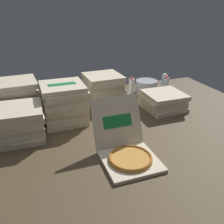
{
  "coord_description": "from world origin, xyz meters",
  "views": [
    {
      "loc": [
        -0.72,
        -1.81,
        1.07
      ],
      "look_at": [
        -0.03,
        0.1,
        0.14
      ],
      "focal_mm": 39.19,
      "sensor_mm": 36.0,
      "label": 1
    }
  ],
  "objects_px": {
    "water_bottle_0": "(131,88)",
    "ice_bucket": "(146,87)",
    "open_pizza_box": "(126,147)",
    "pizza_stack_right_far": "(103,89)",
    "pizza_stack_center_near": "(19,123)",
    "pizza_stack_center_far": "(17,99)",
    "water_bottle_2": "(164,84)",
    "water_bottle_1": "(166,87)",
    "pizza_stack_left_near": "(64,103)",
    "pizza_stack_right_mid": "(163,101)"
  },
  "relations": [
    {
      "from": "water_bottle_0",
      "to": "water_bottle_2",
      "type": "xyz_separation_m",
      "value": [
        0.45,
        0.0,
        0.0
      ]
    },
    {
      "from": "pizza_stack_center_near",
      "to": "pizza_stack_right_far",
      "type": "distance_m",
      "value": 1.05
    },
    {
      "from": "pizza_stack_left_near",
      "to": "water_bottle_0",
      "type": "xyz_separation_m",
      "value": [
        0.86,
        0.36,
        -0.07
      ]
    },
    {
      "from": "pizza_stack_right_mid",
      "to": "pizza_stack_left_near",
      "type": "height_order",
      "value": "pizza_stack_left_near"
    },
    {
      "from": "open_pizza_box",
      "to": "pizza_stack_right_far",
      "type": "height_order",
      "value": "open_pizza_box"
    },
    {
      "from": "open_pizza_box",
      "to": "water_bottle_1",
      "type": "height_order",
      "value": "open_pizza_box"
    },
    {
      "from": "pizza_stack_right_mid",
      "to": "water_bottle_1",
      "type": "height_order",
      "value": "water_bottle_1"
    },
    {
      "from": "water_bottle_2",
      "to": "ice_bucket",
      "type": "bearing_deg",
      "value": 160.62
    },
    {
      "from": "pizza_stack_left_near",
      "to": "water_bottle_0",
      "type": "bearing_deg",
      "value": 22.76
    },
    {
      "from": "pizza_stack_right_mid",
      "to": "water_bottle_2",
      "type": "distance_m",
      "value": 0.52
    },
    {
      "from": "pizza_stack_right_far",
      "to": "pizza_stack_right_mid",
      "type": "bearing_deg",
      "value": -36.97
    },
    {
      "from": "pizza_stack_left_near",
      "to": "water_bottle_1",
      "type": "bearing_deg",
      "value": 11.6
    },
    {
      "from": "pizza_stack_right_mid",
      "to": "water_bottle_0",
      "type": "xyz_separation_m",
      "value": [
        -0.18,
        0.44,
        0.03
      ]
    },
    {
      "from": "pizza_stack_right_mid",
      "to": "pizza_stack_center_far",
      "type": "height_order",
      "value": "pizza_stack_center_far"
    },
    {
      "from": "pizza_stack_center_far",
      "to": "pizza_stack_center_near",
      "type": "bearing_deg",
      "value": -89.93
    },
    {
      "from": "open_pizza_box",
      "to": "pizza_stack_right_far",
      "type": "bearing_deg",
      "value": 80.68
    },
    {
      "from": "pizza_stack_center_near",
      "to": "ice_bucket",
      "type": "height_order",
      "value": "pizza_stack_center_near"
    },
    {
      "from": "open_pizza_box",
      "to": "ice_bucket",
      "type": "bearing_deg",
      "value": 56.85
    },
    {
      "from": "water_bottle_0",
      "to": "water_bottle_1",
      "type": "bearing_deg",
      "value": -13.82
    },
    {
      "from": "open_pizza_box",
      "to": "pizza_stack_left_near",
      "type": "bearing_deg",
      "value": 112.74
    },
    {
      "from": "ice_bucket",
      "to": "water_bottle_0",
      "type": "height_order",
      "value": "water_bottle_0"
    },
    {
      "from": "pizza_stack_center_far",
      "to": "water_bottle_2",
      "type": "height_order",
      "value": "pizza_stack_center_far"
    },
    {
      "from": "pizza_stack_center_near",
      "to": "pizza_stack_right_far",
      "type": "xyz_separation_m",
      "value": [
        0.92,
        0.52,
        0.02
      ]
    },
    {
      "from": "pizza_stack_left_near",
      "to": "pizza_stack_center_far",
      "type": "relative_size",
      "value": 0.97
    },
    {
      "from": "pizza_stack_right_mid",
      "to": "pizza_stack_left_near",
      "type": "bearing_deg",
      "value": 175.9
    },
    {
      "from": "water_bottle_0",
      "to": "ice_bucket",
      "type": "bearing_deg",
      "value": 17.34
    },
    {
      "from": "pizza_stack_center_near",
      "to": "pizza_stack_center_far",
      "type": "distance_m",
      "value": 0.46
    },
    {
      "from": "water_bottle_2",
      "to": "pizza_stack_left_near",
      "type": "bearing_deg",
      "value": -164.51
    },
    {
      "from": "pizza_stack_left_near",
      "to": "pizza_stack_right_far",
      "type": "relative_size",
      "value": 0.99
    },
    {
      "from": "pizza_stack_right_far",
      "to": "water_bottle_0",
      "type": "bearing_deg",
      "value": 4.83
    },
    {
      "from": "water_bottle_1",
      "to": "water_bottle_2",
      "type": "bearing_deg",
      "value": 68.97
    },
    {
      "from": "open_pizza_box",
      "to": "water_bottle_2",
      "type": "xyz_separation_m",
      "value": [
        0.99,
        1.13,
        0.04
      ]
    },
    {
      "from": "pizza_stack_right_far",
      "to": "water_bottle_0",
      "type": "relative_size",
      "value": 1.75
    },
    {
      "from": "pizza_stack_right_mid",
      "to": "water_bottle_1",
      "type": "xyz_separation_m",
      "value": [
        0.23,
        0.34,
        0.03
      ]
    },
    {
      "from": "open_pizza_box",
      "to": "water_bottle_0",
      "type": "distance_m",
      "value": 1.25
    },
    {
      "from": "pizza_stack_center_near",
      "to": "pizza_stack_center_far",
      "type": "relative_size",
      "value": 0.96
    },
    {
      "from": "water_bottle_2",
      "to": "pizza_stack_right_far",
      "type": "bearing_deg",
      "value": -177.72
    },
    {
      "from": "pizza_stack_center_far",
      "to": "ice_bucket",
      "type": "bearing_deg",
      "value": 6.25
    },
    {
      "from": "pizza_stack_right_far",
      "to": "pizza_stack_left_near",
      "type": "bearing_deg",
      "value": -146.43
    },
    {
      "from": "pizza_stack_center_far",
      "to": "water_bottle_1",
      "type": "xyz_separation_m",
      "value": [
        1.69,
        -0.01,
        -0.06
      ]
    },
    {
      "from": "open_pizza_box",
      "to": "ice_bucket",
      "type": "relative_size",
      "value": 2.06
    },
    {
      "from": "ice_bucket",
      "to": "open_pizza_box",
      "type": "bearing_deg",
      "value": -123.15
    },
    {
      "from": "pizza_stack_center_far",
      "to": "water_bottle_0",
      "type": "height_order",
      "value": "pizza_stack_center_far"
    },
    {
      "from": "pizza_stack_right_mid",
      "to": "pizza_stack_left_near",
      "type": "xyz_separation_m",
      "value": [
        -1.04,
        0.07,
        0.09
      ]
    },
    {
      "from": "pizza_stack_right_far",
      "to": "water_bottle_1",
      "type": "xyz_separation_m",
      "value": [
        0.77,
        -0.07,
        -0.04
      ]
    },
    {
      "from": "pizza_stack_right_far",
      "to": "pizza_stack_center_far",
      "type": "height_order",
      "value": "pizza_stack_center_far"
    },
    {
      "from": "open_pizza_box",
      "to": "pizza_stack_center_near",
      "type": "distance_m",
      "value": 0.93
    },
    {
      "from": "open_pizza_box",
      "to": "pizza_stack_left_near",
      "type": "height_order",
      "value": "open_pizza_box"
    },
    {
      "from": "pizza_stack_right_far",
      "to": "water_bottle_1",
      "type": "height_order",
      "value": "pizza_stack_right_far"
    },
    {
      "from": "pizza_stack_left_near",
      "to": "pizza_stack_right_far",
      "type": "xyz_separation_m",
      "value": [
        0.5,
        0.33,
        -0.02
      ]
    }
  ]
}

